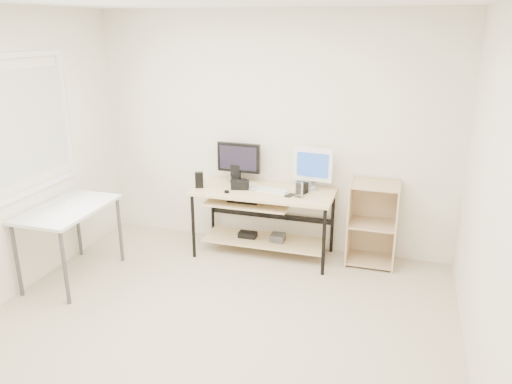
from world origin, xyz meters
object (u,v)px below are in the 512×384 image
object	(u,v)px
shelf_unit	(373,222)
black_monitor	(239,160)
desk	(261,209)
side_table	(68,215)
white_imac	(313,166)
audio_controller	(199,180)

from	to	relation	value
shelf_unit	black_monitor	world-z (taller)	black_monitor
desk	side_table	distance (m)	1.97
black_monitor	white_imac	world-z (taller)	white_imac
shelf_unit	black_monitor	xyz separation A→B (m)	(-1.50, 0.03, 0.55)
white_imac	shelf_unit	bearing A→B (deg)	4.62
desk	black_monitor	size ratio (longest dim) A/B	3.06
white_imac	audio_controller	distance (m)	1.23
shelf_unit	audio_controller	world-z (taller)	audio_controller
shelf_unit	black_monitor	size ratio (longest dim) A/B	1.83
desk	side_table	bearing A→B (deg)	-147.35
audio_controller	white_imac	bearing A→B (deg)	-8.24
desk	audio_controller	xyz separation A→B (m)	(-0.67, -0.11, 0.30)
side_table	black_monitor	size ratio (longest dim) A/B	2.04
white_imac	black_monitor	bearing A→B (deg)	-174.33
black_monitor	side_table	bearing A→B (deg)	-134.95
side_table	audio_controller	xyz separation A→B (m)	(0.98, 0.95, 0.17)
desk	side_table	xyz separation A→B (m)	(-1.65, -1.06, 0.13)
desk	audio_controller	world-z (taller)	audio_controller
shelf_unit	audio_controller	size ratio (longest dim) A/B	5.11
desk	shelf_unit	size ratio (longest dim) A/B	1.67
desk	black_monitor	xyz separation A→B (m)	(-0.32, 0.19, 0.47)
shelf_unit	side_table	bearing A→B (deg)	-156.67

